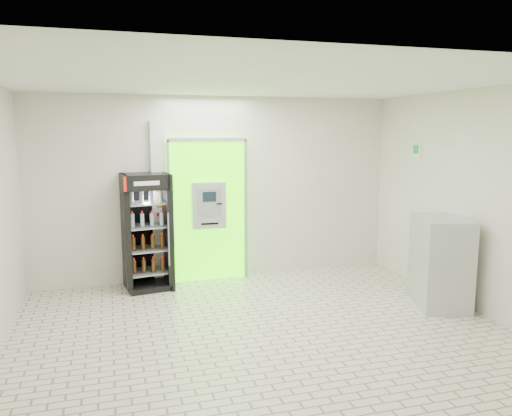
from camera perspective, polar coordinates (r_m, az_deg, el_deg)
name	(u,v)px	position (r m, az deg, el deg)	size (l,w,h in m)	color
ground	(263,333)	(6.28, 0.79, -14.07)	(6.00, 6.00, 0.00)	beige
room_shell	(263,183)	(5.82, 0.83, 2.88)	(6.00, 6.00, 6.00)	silver
atm_assembly	(208,209)	(8.18, -5.53, -0.15)	(1.30, 0.24, 2.33)	#42F000
pillar	(159,203)	(8.09, -11.02, 0.54)	(0.22, 0.11, 2.60)	silver
beverage_cooler	(147,234)	(7.90, -12.34, -2.91)	(0.76, 0.71, 1.80)	black
steel_cabinet	(440,262)	(7.47, 20.32, -5.78)	(0.91, 1.09, 1.26)	#B3B6BB
exit_sign	(416,151)	(8.38, 17.86, 6.21)	(0.02, 0.22, 0.26)	white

